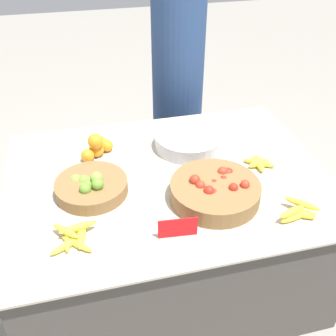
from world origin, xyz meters
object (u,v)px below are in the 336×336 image
tomato_basket (215,191)px  vendor_person (178,76)px  price_sign (178,228)px  metal_bowl (188,141)px  lime_bowl (91,186)px

tomato_basket → vendor_person: 1.14m
tomato_basket → price_sign: size_ratio=2.53×
tomato_basket → vendor_person: size_ratio=0.23×
metal_bowl → price_sign: (-0.22, -0.61, 0.01)m
tomato_basket → vendor_person: bearing=83.1°
metal_bowl → tomato_basket: bearing=-90.9°
vendor_person → metal_bowl: bearing=-100.5°
tomato_basket → vendor_person: vendor_person is taller
lime_bowl → price_sign: 0.46m
lime_bowl → vendor_person: bearing=55.9°
metal_bowl → price_sign: 0.65m
tomato_basket → price_sign: bearing=-139.3°
price_sign → vendor_person: size_ratio=0.09×
lime_bowl → metal_bowl: size_ratio=0.92×
lime_bowl → price_sign: (0.30, -0.35, 0.01)m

